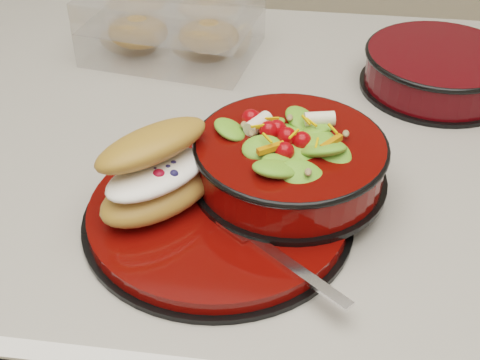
# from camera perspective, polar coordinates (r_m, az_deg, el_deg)

# --- Properties ---
(island_counter) EXTENTS (1.24, 0.74, 0.90)m
(island_counter) POSITION_cam_1_polar(r_m,az_deg,el_deg) (1.15, -6.34, -14.04)
(island_counter) COLOR white
(island_counter) RESTS_ON ground
(dinner_plate) EXTENTS (0.28, 0.28, 0.02)m
(dinner_plate) POSITION_cam_1_polar(r_m,az_deg,el_deg) (0.69, -1.83, -2.88)
(dinner_plate) COLOR black
(dinner_plate) RESTS_ON island_counter
(salad_bowl) EXTENTS (0.21, 0.21, 0.09)m
(salad_bowl) POSITION_cam_1_polar(r_m,az_deg,el_deg) (0.69, 4.31, 2.16)
(salad_bowl) COLOR black
(salad_bowl) RESTS_ON dinner_plate
(croissant) EXTENTS (0.14, 0.16, 0.08)m
(croissant) POSITION_cam_1_polar(r_m,az_deg,el_deg) (0.67, -6.98, 0.64)
(croissant) COLOR #A56532
(croissant) RESTS_ON dinner_plate
(fork) EXTENTS (0.14, 0.11, 0.00)m
(fork) POSITION_cam_1_polar(r_m,az_deg,el_deg) (0.62, 3.22, -6.49)
(fork) COLOR silver
(fork) RESTS_ON dinner_plate
(pastry_box) EXTENTS (0.26, 0.20, 0.09)m
(pastry_box) POSITION_cam_1_polar(r_m,az_deg,el_deg) (1.00, -5.77, 13.12)
(pastry_box) COLOR white
(pastry_box) RESTS_ON island_counter
(extra_bowl) EXTENTS (0.21, 0.21, 0.05)m
(extra_bowl) POSITION_cam_1_polar(r_m,az_deg,el_deg) (0.94, 16.63, 9.12)
(extra_bowl) COLOR black
(extra_bowl) RESTS_ON island_counter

